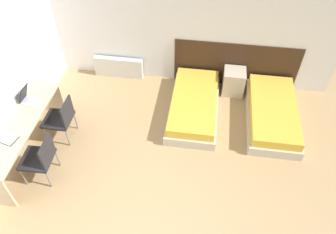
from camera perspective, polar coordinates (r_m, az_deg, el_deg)
name	(u,v)px	position (r m, az deg, el deg)	size (l,w,h in m)	color
wall_back	(181,23)	(6.51, 2.32, 16.05)	(6.16, 0.05, 2.70)	white
wall_left	(4,73)	(5.84, -26.72, 6.79)	(0.05, 4.83, 2.70)	white
headboard_panel	(235,65)	(6.94, 11.64, 8.84)	(2.52, 0.03, 1.01)	#382316
bed_near_window	(194,105)	(6.38, 4.54, 2.03)	(0.93, 1.88, 0.37)	beige
bed_near_door	(272,113)	(6.52, 17.71, 0.62)	(0.93, 1.88, 0.37)	beige
nightstand	(234,82)	(6.90, 11.35, 6.07)	(0.43, 0.42, 0.53)	beige
radiator	(119,67)	(7.27, -8.58, 8.53)	(1.06, 0.12, 0.47)	silver
desk	(23,130)	(5.90, -23.97, -2.00)	(0.52, 2.14, 0.73)	#C6B28E
chair_near_laptop	(61,118)	(6.01, -18.17, -0.09)	(0.48, 0.48, 0.86)	#232328
chair_near_notebook	(40,157)	(5.52, -21.38, -6.56)	(0.49, 0.49, 0.86)	#232328
laptop	(29,99)	(6.07, -23.05, 2.96)	(0.36, 0.25, 0.33)	silver
open_notebook	(7,138)	(5.63, -26.27, -3.36)	(0.36, 0.28, 0.02)	black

